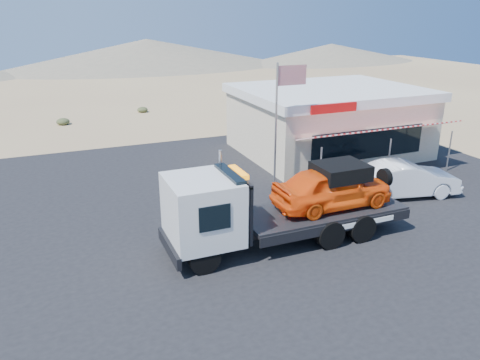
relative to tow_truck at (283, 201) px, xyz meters
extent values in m
plane|color=#987956|center=(-2.48, 0.55, -1.64)|extent=(120.00, 120.00, 0.00)
cube|color=black|center=(-0.48, 3.55, -1.63)|extent=(32.00, 24.00, 0.02)
cylinder|color=black|center=(-3.40, -1.06, -1.09)|extent=(1.06, 0.32, 1.06)
cylinder|color=black|center=(-3.40, 1.06, -1.09)|extent=(1.06, 0.32, 1.06)
cylinder|color=black|center=(1.37, -1.06, -1.09)|extent=(1.06, 0.58, 1.06)
cylinder|color=black|center=(1.37, 1.06, -1.09)|extent=(1.06, 0.58, 1.06)
cylinder|color=black|center=(2.75, -1.06, -1.09)|extent=(1.06, 0.58, 1.06)
cylinder|color=black|center=(2.75, 1.06, -1.09)|extent=(1.06, 0.58, 1.06)
cube|color=black|center=(0.52, 0.00, -0.93)|extent=(8.68, 1.06, 0.32)
cube|color=silver|center=(-3.08, 0.00, 0.18)|extent=(2.33, 2.49, 2.22)
cube|color=black|center=(-2.07, 0.00, 0.92)|extent=(0.37, 2.12, 0.95)
cube|color=black|center=(-1.75, 0.00, 0.13)|extent=(0.11, 2.33, 2.12)
cube|color=orange|center=(-1.75, 0.00, 1.35)|extent=(0.26, 1.27, 0.16)
cube|color=black|center=(1.69, 0.00, -0.64)|extent=(6.35, 2.44, 0.16)
imported|color=#FF500D|center=(2.11, 0.00, 0.23)|extent=(4.66, 1.88, 1.59)
cube|color=black|center=(2.43, 0.00, 0.84)|extent=(1.91, 1.59, 0.58)
imported|color=silver|center=(7.42, 1.89, -0.81)|extent=(5.16, 2.71, 1.62)
cube|color=beige|center=(8.02, 9.55, 0.08)|extent=(10.00, 8.00, 3.40)
cube|color=white|center=(8.02, 9.55, 2.03)|extent=(10.40, 8.40, 0.50)
cube|color=red|center=(5.52, 5.29, 2.03)|extent=(2.60, 0.12, 0.45)
cube|color=black|center=(8.02, 5.53, -0.12)|extent=(7.00, 0.06, 1.60)
cube|color=red|center=(8.02, 4.65, 0.83)|extent=(9.00, 1.73, 0.61)
cylinder|color=#99999E|center=(4.02, 3.85, -0.52)|extent=(0.08, 0.08, 2.20)
cylinder|color=#99999E|center=(8.02, 3.85, -0.52)|extent=(0.08, 0.08, 2.20)
cylinder|color=#99999E|center=(12.02, 3.85, -0.52)|extent=(0.08, 0.08, 2.20)
cylinder|color=#99999E|center=(2.22, 5.05, 1.38)|extent=(0.10, 0.10, 6.00)
cube|color=#B20C14|center=(2.97, 5.05, 3.78)|extent=(1.50, 0.02, 0.90)
ellipsoid|color=#363D20|center=(-6.53, 23.45, -1.38)|extent=(0.98, 0.98, 0.53)
ellipsoid|color=#363D20|center=(0.00, 25.73, -1.40)|extent=(0.90, 0.90, 0.48)
cone|color=#726B59|center=(7.52, 58.55, 0.46)|extent=(44.00, 44.00, 4.20)
cone|color=#726B59|center=(37.52, 54.55, -0.14)|extent=(32.00, 32.00, 3.00)
camera|label=1|loc=(-7.51, -13.97, 6.56)|focal=35.00mm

